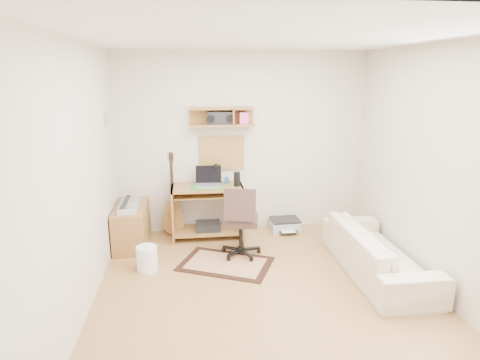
{
  "coord_description": "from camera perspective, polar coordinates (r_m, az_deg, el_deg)",
  "views": [
    {
      "loc": [
        -0.76,
        -3.85,
        2.29
      ],
      "look_at": [
        -0.15,
        1.05,
        1.0
      ],
      "focal_mm": 30.76,
      "sensor_mm": 36.0,
      "label": 1
    }
  ],
  "objects": [
    {
      "name": "floor",
      "position": [
        4.54,
        3.64,
        -15.72
      ],
      "size": [
        3.6,
        4.0,
        0.01
      ],
      "primitive_type": "cube",
      "color": "#A57A44",
      "rests_on": "ground"
    },
    {
      "name": "ceiling",
      "position": [
        3.93,
        4.29,
        19.2
      ],
      "size": [
        3.6,
        4.0,
        0.01
      ],
      "primitive_type": "cube",
      "color": "white",
      "rests_on": "ground"
    },
    {
      "name": "back_wall",
      "position": [
        5.98,
        0.3,
        5.12
      ],
      "size": [
        3.6,
        0.01,
        2.6
      ],
      "primitive_type": "cube",
      "color": "beige",
      "rests_on": "ground"
    },
    {
      "name": "left_wall",
      "position": [
        4.11,
        -21.61,
        -0.34
      ],
      "size": [
        0.01,
        4.0,
        2.6
      ],
      "primitive_type": "cube",
      "color": "beige",
      "rests_on": "ground"
    },
    {
      "name": "right_wall",
      "position": [
        4.73,
        25.96,
        1.06
      ],
      "size": [
        0.01,
        4.0,
        2.6
      ],
      "primitive_type": "cube",
      "color": "beige",
      "rests_on": "ground"
    },
    {
      "name": "wall_shelf",
      "position": [
        5.77,
        -2.51,
        8.77
      ],
      "size": [
        0.9,
        0.25,
        0.26
      ],
      "primitive_type": "cube",
      "color": "#996636",
      "rests_on": "back_wall"
    },
    {
      "name": "cork_board",
      "position": [
        5.95,
        -2.54,
        3.79
      ],
      "size": [
        0.64,
        0.03,
        0.49
      ],
      "primitive_type": "cube",
      "color": "tan",
      "rests_on": "back_wall"
    },
    {
      "name": "wall_photo",
      "position": [
        5.48,
        -18.05,
        7.96
      ],
      "size": [
        0.02,
        0.2,
        0.15
      ],
      "primitive_type": "cube",
      "color": "#4C8CBF",
      "rests_on": "left_wall"
    },
    {
      "name": "desk",
      "position": [
        5.9,
        -4.51,
        -4.35
      ],
      "size": [
        1.0,
        0.55,
        0.75
      ],
      "primitive_type": null,
      "color": "#996636",
      "rests_on": "floor"
    },
    {
      "name": "laptop",
      "position": [
        5.73,
        -4.45,
        0.44
      ],
      "size": [
        0.39,
        0.39,
        0.27
      ],
      "primitive_type": null,
      "rotation": [
        0.0,
        0.0,
        -0.09
      ],
      "color": "silver",
      "rests_on": "desk"
    },
    {
      "name": "speaker",
      "position": [
        5.74,
        -0.42,
        0.14
      ],
      "size": [
        0.09,
        0.09,
        0.2
      ],
      "primitive_type": "cylinder",
      "color": "black",
      "rests_on": "desk"
    },
    {
      "name": "desk_lamp",
      "position": [
        5.89,
        -2.92,
        0.96
      ],
      "size": [
        0.1,
        0.1,
        0.29
      ],
      "primitive_type": null,
      "color": "black",
      "rests_on": "desk"
    },
    {
      "name": "pencil_cup",
      "position": [
        5.89,
        -1.85,
        -0.05
      ],
      "size": [
        0.06,
        0.06,
        0.09
      ],
      "primitive_type": "cylinder",
      "color": "#34529E",
      "rests_on": "desk"
    },
    {
      "name": "boombox",
      "position": [
        5.77,
        -2.79,
        8.56
      ],
      "size": [
        0.36,
        0.16,
        0.18
      ],
      "primitive_type": "cube",
      "color": "black",
      "rests_on": "wall_shelf"
    },
    {
      "name": "rug",
      "position": [
        5.18,
        -2.0,
        -11.51
      ],
      "size": [
        1.28,
        1.1,
        0.01
      ],
      "primitive_type": "cube",
      "rotation": [
        0.0,
        0.0,
        -0.43
      ],
      "color": "beige",
      "rests_on": "floor"
    },
    {
      "name": "task_chair",
      "position": [
        5.24,
        0.12,
        -5.62
      ],
      "size": [
        0.57,
        0.57,
        0.95
      ],
      "primitive_type": null,
      "rotation": [
        0.0,
        0.0,
        -0.19
      ],
      "color": "#3A2622",
      "rests_on": "floor"
    },
    {
      "name": "cabinet",
      "position": [
        5.82,
        -14.82,
        -6.12
      ],
      "size": [
        0.4,
        0.9,
        0.55
      ],
      "primitive_type": "cube",
      "color": "#996636",
      "rests_on": "floor"
    },
    {
      "name": "music_keyboard",
      "position": [
        5.72,
        -15.02,
        -3.25
      ],
      "size": [
        0.22,
        0.72,
        0.06
      ],
      "primitive_type": "cube",
      "color": "#B2B5BA",
      "rests_on": "cabinet"
    },
    {
      "name": "guitar",
      "position": [
        5.96,
        -9.38,
        -2.01
      ],
      "size": [
        0.33,
        0.21,
        1.2
      ],
      "primitive_type": null,
      "rotation": [
        0.0,
        0.0,
        0.04
      ],
      "color": "#A77133",
      "rests_on": "floor"
    },
    {
      "name": "waste_basket",
      "position": [
        5.1,
        -12.77,
        -10.56
      ],
      "size": [
        0.31,
        0.31,
        0.3
      ],
      "primitive_type": "cylinder",
      "rotation": [
        0.0,
        0.0,
        0.31
      ],
      "color": "white",
      "rests_on": "floor"
    },
    {
      "name": "printer",
      "position": [
        6.23,
        6.24,
        -6.16
      ],
      "size": [
        0.45,
        0.36,
        0.16
      ],
      "primitive_type": "cube",
      "rotation": [
        0.0,
        0.0,
        0.04
      ],
      "color": "#A5A8AA",
      "rests_on": "floor"
    },
    {
      "name": "sofa",
      "position": [
        5.09,
        18.6,
        -8.44
      ],
      "size": [
        0.54,
        1.85,
        0.72
      ],
      "primitive_type": "imported",
      "rotation": [
        0.0,
        0.0,
        1.57
      ],
      "color": "beige",
      "rests_on": "floor"
    }
  ]
}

